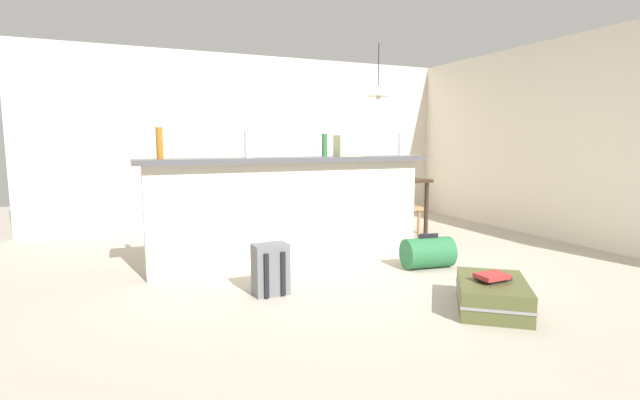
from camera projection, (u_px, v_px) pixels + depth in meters
The scene contains 17 objects.
ground_plane at pixel (354, 274), 4.41m from camera, with size 13.00×13.00×0.05m, color #ADA393.
wall_back at pixel (262, 140), 7.02m from camera, with size 6.60×0.10×2.50m, color silver.
wall_right at pixel (561, 140), 5.73m from camera, with size 0.10×6.00×2.50m, color silver.
partition_half_wall at pixel (292, 214), 4.63m from camera, with size 2.80×0.20×1.04m, color silver.
bar_countertop at pixel (292, 160), 4.56m from camera, with size 2.96×0.40×0.05m, color #4C4C51.
bottle_amber at pixel (160, 143), 4.08m from camera, with size 0.06×0.06×0.28m, color #9E661E.
bottle_white at pixel (248, 144), 4.38m from camera, with size 0.07×0.07×0.26m, color silver.
bottle_green at pixel (325, 145), 4.76m from camera, with size 0.06×0.06×0.23m, color #2D6B38.
bottle_clear at pixel (401, 144), 5.05m from camera, with size 0.06×0.06×0.24m, color silver.
grocery_bag at pixel (348, 146), 4.83m from camera, with size 0.26×0.18×0.22m, color beige.
dining_table at pixel (382, 186), 6.20m from camera, with size 1.10×0.80×0.74m.
dining_chair_near_partition at pixel (398, 200), 5.74m from camera, with size 0.43×0.43×0.93m.
pendant_lamp at pixel (378, 91), 6.01m from camera, with size 0.34×0.34×0.72m.
suitcase_flat_olive at pixel (492, 295), 3.42m from camera, with size 0.81×0.86×0.22m.
duffel_bag_green at pixel (428, 253), 4.54m from camera, with size 0.52×0.36×0.34m.
backpack_grey at pixel (270, 270), 3.76m from camera, with size 0.29×0.26×0.42m.
book_stack at pixel (493, 277), 3.40m from camera, with size 0.27×0.20×0.06m.
Camera 1 is at (-2.01, -3.80, 1.25)m, focal length 25.83 mm.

